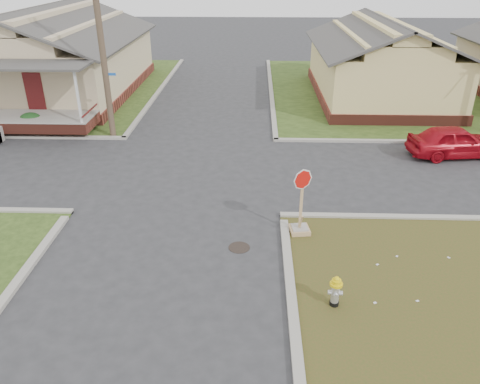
{
  "coord_description": "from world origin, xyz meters",
  "views": [
    {
      "loc": [
        2.63,
        -12.17,
        7.72
      ],
      "look_at": [
        2.17,
        1.0,
        1.1
      ],
      "focal_mm": 35.0,
      "sensor_mm": 36.0,
      "label": 1
    }
  ],
  "objects_px": {
    "utility_pole": "(101,36)",
    "stop_sign": "(300,219)",
    "fire_hydrant": "(336,290)",
    "red_sedan": "(455,141)"
  },
  "relations": [
    {
      "from": "fire_hydrant",
      "to": "red_sedan",
      "type": "height_order",
      "value": "red_sedan"
    },
    {
      "from": "utility_pole",
      "to": "red_sedan",
      "type": "xyz_separation_m",
      "value": [
        15.41,
        -1.9,
        -3.99
      ]
    },
    {
      "from": "stop_sign",
      "to": "red_sedan",
      "type": "xyz_separation_m",
      "value": [
        7.16,
        6.62,
        0.16
      ]
    },
    {
      "from": "utility_pole",
      "to": "fire_hydrant",
      "type": "bearing_deg",
      "value": -53.48
    },
    {
      "from": "utility_pole",
      "to": "stop_sign",
      "type": "relative_size",
      "value": 4.19
    },
    {
      "from": "fire_hydrant",
      "to": "stop_sign",
      "type": "height_order",
      "value": "stop_sign"
    },
    {
      "from": "utility_pole",
      "to": "fire_hydrant",
      "type": "height_order",
      "value": "utility_pole"
    },
    {
      "from": "utility_pole",
      "to": "stop_sign",
      "type": "height_order",
      "value": "utility_pole"
    },
    {
      "from": "utility_pole",
      "to": "fire_hydrant",
      "type": "relative_size",
      "value": 10.67
    },
    {
      "from": "red_sedan",
      "to": "stop_sign",
      "type": "bearing_deg",
      "value": 125.77
    }
  ]
}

